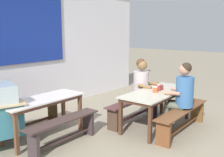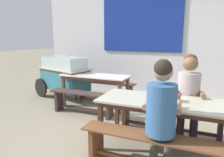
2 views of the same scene
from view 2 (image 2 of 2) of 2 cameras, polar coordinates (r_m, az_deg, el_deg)
name	(u,v)px [view 2 (image 2 of 2)]	position (r m, az deg, el deg)	size (l,w,h in m)	color
ground_plane	(120,137)	(3.48, 2.08, -15.69)	(40.00, 40.00, 0.00)	gray
backdrop_wall	(160,35)	(5.72, 12.98, 11.40)	(7.01, 0.23, 3.10)	silver
dining_table_far	(95,79)	(4.76, -4.62, -0.05)	(1.57, 0.66, 0.73)	silver
dining_table_near	(165,106)	(2.95, 14.15, -7.18)	(1.82, 0.81, 0.73)	#BBB8A2
bench_far_back	(105,88)	(5.31, -1.80, -2.63)	(1.56, 0.35, 0.47)	#4B2E1D
bench_far_front	(83,99)	(4.38, -7.92, -5.65)	(1.45, 0.33, 0.47)	#42312D
bench_near_back	(169,117)	(3.58, 15.29, -10.05)	(1.74, 0.35, 0.47)	#502F2F
bench_near_front	(156,149)	(2.59, 11.74, -18.34)	(1.81, 0.37, 0.47)	brown
food_cart	(64,74)	(5.56, -12.89, 1.15)	(1.82, 1.08, 1.08)	teal
person_near_front	(161,110)	(2.45, 13.27, -8.25)	(0.48, 0.55, 1.35)	#5F6454
person_right_near_table	(189,92)	(3.37, 20.06, -3.34)	(0.48, 0.54, 1.33)	#241F29
tissue_box	(174,97)	(2.93, 16.44, -4.90)	(0.15, 0.13, 0.12)	#9A3230
condiment_jar	(157,96)	(2.92, 12.01, -4.61)	(0.10, 0.10, 0.12)	#E3542A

